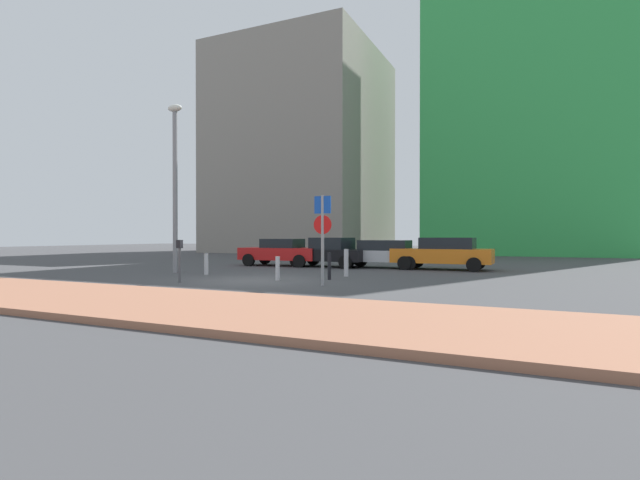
{
  "coord_description": "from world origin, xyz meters",
  "views": [
    {
      "loc": [
        9.07,
        -14.05,
        1.58
      ],
      "look_at": [
        0.87,
        3.65,
        1.41
      ],
      "focal_mm": 26.45,
      "sensor_mm": 36.0,
      "label": 1
    }
  ],
  "objects_px": {
    "traffic_bollard_mid": "(278,268)",
    "traffic_bollard_far": "(206,264)",
    "parking_sign_post": "(323,229)",
    "parked_car_orange": "(443,253)",
    "parked_car_black": "(330,252)",
    "parking_meter": "(180,255)",
    "street_lamp": "(175,174)",
    "parked_car_silver": "(383,253)",
    "parked_car_red": "(282,252)",
    "traffic_bollard_near": "(329,266)",
    "traffic_bollard_edge": "(346,263)"
  },
  "relations": [
    {
      "from": "parked_car_black",
      "to": "parked_car_silver",
      "type": "height_order",
      "value": "parked_car_black"
    },
    {
      "from": "parking_sign_post",
      "to": "traffic_bollard_edge",
      "type": "relative_size",
      "value": 2.69
    },
    {
      "from": "parked_car_black",
      "to": "parked_car_orange",
      "type": "height_order",
      "value": "parked_car_orange"
    },
    {
      "from": "parked_car_silver",
      "to": "traffic_bollard_near",
      "type": "relative_size",
      "value": 4.56
    },
    {
      "from": "parked_car_silver",
      "to": "street_lamp",
      "type": "relative_size",
      "value": 0.62
    },
    {
      "from": "parking_meter",
      "to": "parked_car_silver",
      "type": "bearing_deg",
      "value": 67.84
    },
    {
      "from": "street_lamp",
      "to": "traffic_bollard_mid",
      "type": "bearing_deg",
      "value": -12.42
    },
    {
      "from": "parking_meter",
      "to": "traffic_bollard_edge",
      "type": "bearing_deg",
      "value": 48.17
    },
    {
      "from": "parking_sign_post",
      "to": "parked_car_red",
      "type": "bearing_deg",
      "value": 126.83
    },
    {
      "from": "traffic_bollard_far",
      "to": "traffic_bollard_edge",
      "type": "xyz_separation_m",
      "value": [
        5.47,
        1.63,
        0.1
      ]
    },
    {
      "from": "parked_car_black",
      "to": "street_lamp",
      "type": "bearing_deg",
      "value": -126.65
    },
    {
      "from": "parked_car_orange",
      "to": "parking_meter",
      "type": "height_order",
      "value": "parked_car_orange"
    },
    {
      "from": "traffic_bollard_near",
      "to": "traffic_bollard_edge",
      "type": "bearing_deg",
      "value": 88.61
    },
    {
      "from": "street_lamp",
      "to": "traffic_bollard_mid",
      "type": "xyz_separation_m",
      "value": [
        5.8,
        -1.28,
        -3.8
      ]
    },
    {
      "from": "parked_car_black",
      "to": "traffic_bollard_mid",
      "type": "xyz_separation_m",
      "value": [
        1.25,
        -7.4,
        -0.33
      ]
    },
    {
      "from": "parked_car_orange",
      "to": "traffic_bollard_edge",
      "type": "distance_m",
      "value": 5.97
    },
    {
      "from": "parking_meter",
      "to": "street_lamp",
      "type": "relative_size",
      "value": 0.2
    },
    {
      "from": "parking_meter",
      "to": "parked_car_red",
      "type": "bearing_deg",
      "value": 98.15
    },
    {
      "from": "traffic_bollard_edge",
      "to": "parked_car_red",
      "type": "bearing_deg",
      "value": 139.94
    },
    {
      "from": "traffic_bollard_near",
      "to": "traffic_bollard_mid",
      "type": "distance_m",
      "value": 1.86
    },
    {
      "from": "parked_car_red",
      "to": "traffic_bollard_near",
      "type": "bearing_deg",
      "value": -48.48
    },
    {
      "from": "parked_car_silver",
      "to": "traffic_bollard_near",
      "type": "bearing_deg",
      "value": -89.23
    },
    {
      "from": "traffic_bollard_mid",
      "to": "traffic_bollard_near",
      "type": "bearing_deg",
      "value": 33.83
    },
    {
      "from": "traffic_bollard_far",
      "to": "parked_car_silver",
      "type": "bearing_deg",
      "value": 52.26
    },
    {
      "from": "traffic_bollard_edge",
      "to": "traffic_bollard_near",
      "type": "bearing_deg",
      "value": -91.39
    },
    {
      "from": "parked_car_red",
      "to": "traffic_bollard_edge",
      "type": "bearing_deg",
      "value": -40.06
    },
    {
      "from": "traffic_bollard_edge",
      "to": "traffic_bollard_mid",
      "type": "bearing_deg",
      "value": -121.46
    },
    {
      "from": "traffic_bollard_edge",
      "to": "parked_car_orange",
      "type": "bearing_deg",
      "value": 62.3
    },
    {
      "from": "parked_car_silver",
      "to": "traffic_bollard_edge",
      "type": "height_order",
      "value": "parked_car_silver"
    },
    {
      "from": "parked_car_silver",
      "to": "parking_meter",
      "type": "bearing_deg",
      "value": -112.16
    },
    {
      "from": "parked_car_silver",
      "to": "traffic_bollard_mid",
      "type": "relative_size",
      "value": 5.26
    },
    {
      "from": "parking_meter",
      "to": "traffic_bollard_near",
      "type": "height_order",
      "value": "parking_meter"
    },
    {
      "from": "parking_sign_post",
      "to": "parking_meter",
      "type": "xyz_separation_m",
      "value": [
        -4.77,
        -1.15,
        -0.87
      ]
    },
    {
      "from": "parked_car_silver",
      "to": "parking_meter",
      "type": "xyz_separation_m",
      "value": [
        -4.05,
        -9.93,
        0.2
      ]
    },
    {
      "from": "parking_meter",
      "to": "traffic_bollard_edge",
      "type": "relative_size",
      "value": 1.35
    },
    {
      "from": "traffic_bollard_mid",
      "to": "traffic_bollard_far",
      "type": "relative_size",
      "value": 0.99
    },
    {
      "from": "parked_car_silver",
      "to": "parking_sign_post",
      "type": "height_order",
      "value": "parking_sign_post"
    },
    {
      "from": "street_lamp",
      "to": "traffic_bollard_mid",
      "type": "height_order",
      "value": "street_lamp"
    },
    {
      "from": "parked_car_red",
      "to": "traffic_bollard_near",
      "type": "xyz_separation_m",
      "value": [
        5.47,
        -6.18,
        -0.25
      ]
    },
    {
      "from": "parking_meter",
      "to": "street_lamp",
      "type": "height_order",
      "value": "street_lamp"
    },
    {
      "from": "parking_sign_post",
      "to": "street_lamp",
      "type": "relative_size",
      "value": 0.4
    },
    {
      "from": "traffic_bollard_mid",
      "to": "parked_car_red",
      "type": "bearing_deg",
      "value": 118.57
    },
    {
      "from": "street_lamp",
      "to": "traffic_bollard_near",
      "type": "relative_size",
      "value": 7.34
    },
    {
      "from": "parked_car_black",
      "to": "traffic_bollard_edge",
      "type": "xyz_separation_m",
      "value": [
        2.83,
        -4.82,
        -0.22
      ]
    },
    {
      "from": "parking_meter",
      "to": "parked_car_black",
      "type": "bearing_deg",
      "value": 81.91
    },
    {
      "from": "parked_car_red",
      "to": "parked_car_silver",
      "type": "relative_size",
      "value": 0.97
    },
    {
      "from": "parked_car_silver",
      "to": "parking_meter",
      "type": "distance_m",
      "value": 10.73
    },
    {
      "from": "parking_sign_post",
      "to": "parked_car_orange",
      "type": "bearing_deg",
      "value": 76.1
    },
    {
      "from": "traffic_bollard_mid",
      "to": "parked_car_silver",
      "type": "bearing_deg",
      "value": 79.54
    },
    {
      "from": "parked_car_silver",
      "to": "parking_sign_post",
      "type": "xyz_separation_m",
      "value": [
        0.73,
        -8.79,
        1.07
      ]
    }
  ]
}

